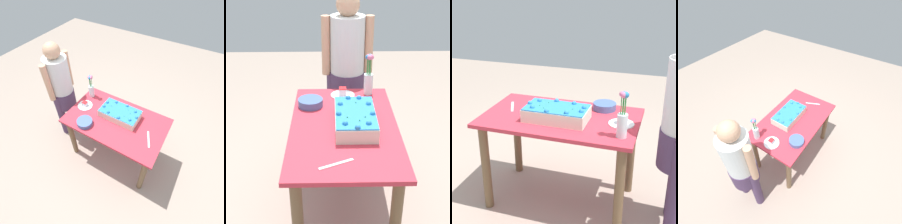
% 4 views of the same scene
% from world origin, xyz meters
% --- Properties ---
extents(ground_plane, '(8.00, 8.00, 0.00)m').
position_xyz_m(ground_plane, '(0.00, 0.00, 0.00)').
color(ground_plane, tan).
extents(dining_table, '(1.21, 0.72, 0.76)m').
position_xyz_m(dining_table, '(0.00, 0.00, 0.61)').
color(dining_table, '#C83243').
rests_on(dining_table, ground_plane).
extents(sheet_cake, '(0.48, 0.27, 0.13)m').
position_xyz_m(sheet_cake, '(0.01, 0.07, 0.82)').
color(sheet_cake, silver).
rests_on(sheet_cake, dining_table).
extents(serving_plate_with_slice, '(0.19, 0.19, 0.07)m').
position_xyz_m(serving_plate_with_slice, '(-0.47, 0.01, 0.78)').
color(serving_plate_with_slice, white).
rests_on(serving_plate_with_slice, dining_table).
extents(cake_knife, '(0.11, 0.20, 0.00)m').
position_xyz_m(cake_knife, '(0.44, -0.06, 0.76)').
color(cake_knife, silver).
rests_on(cake_knife, dining_table).
extents(flower_vase, '(0.07, 0.07, 0.33)m').
position_xyz_m(flower_vase, '(-0.51, 0.21, 0.90)').
color(flower_vase, white).
rests_on(flower_vase, dining_table).
extents(fruit_bowl, '(0.18, 0.18, 0.06)m').
position_xyz_m(fruit_bowl, '(-0.29, -0.24, 0.79)').
color(fruit_bowl, '#4A67A1').
rests_on(fruit_bowl, dining_table).
extents(person_standing, '(0.31, 0.45, 1.49)m').
position_xyz_m(person_standing, '(-0.90, 0.06, 0.85)').
color(person_standing, '#493354').
rests_on(person_standing, ground_plane).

